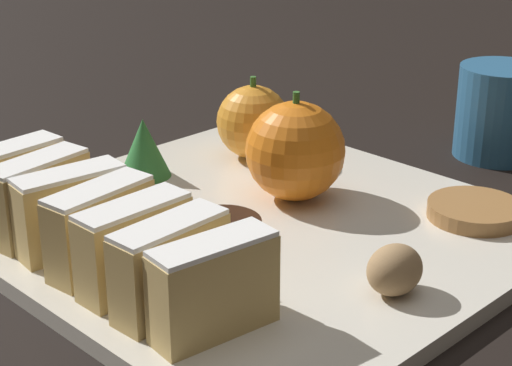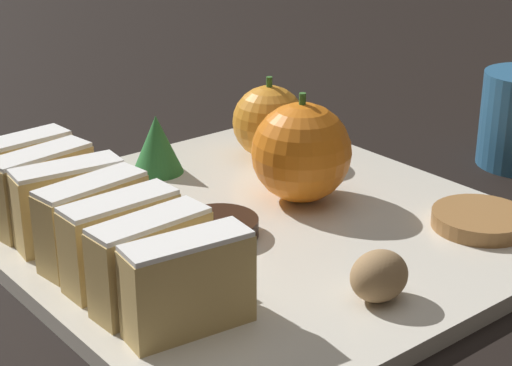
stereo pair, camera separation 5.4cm
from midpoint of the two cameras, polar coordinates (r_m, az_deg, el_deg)
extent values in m
plane|color=black|center=(0.60, -2.56, -3.74)|extent=(6.00, 6.00, 0.00)
cube|color=silver|center=(0.60, -2.57, -3.22)|extent=(0.34, 0.35, 0.01)
cube|color=tan|center=(0.46, -6.19, -7.16)|extent=(0.07, 0.03, 0.05)
cube|color=white|center=(0.45, -6.34, -4.10)|extent=(0.07, 0.03, 0.00)
cube|color=tan|center=(0.49, -8.89, -5.75)|extent=(0.07, 0.03, 0.05)
cube|color=white|center=(0.47, -9.09, -2.81)|extent=(0.07, 0.03, 0.00)
cube|color=tan|center=(0.51, -11.11, -4.39)|extent=(0.07, 0.03, 0.05)
cube|color=white|center=(0.50, -11.34, -1.57)|extent=(0.07, 0.03, 0.00)
cube|color=tan|center=(0.54, -13.15, -3.17)|extent=(0.07, 0.03, 0.05)
cube|color=white|center=(0.53, -13.41, -0.47)|extent=(0.07, 0.03, 0.00)
cube|color=tan|center=(0.57, -14.88, -2.03)|extent=(0.07, 0.03, 0.05)
cube|color=white|center=(0.56, -15.15, 0.56)|extent=(0.07, 0.03, 0.00)
cube|color=tan|center=(0.60, -16.77, -1.10)|extent=(0.07, 0.03, 0.05)
cube|color=white|center=(0.59, -17.06, 1.38)|extent=(0.07, 0.03, 0.00)
cube|color=tan|center=(0.63, -18.19, -0.16)|extent=(0.07, 0.03, 0.05)
cube|color=white|center=(0.62, -18.49, 2.21)|extent=(0.07, 0.03, 0.00)
sphere|color=orange|center=(0.71, -2.36, 4.07)|extent=(0.06, 0.06, 0.06)
cylinder|color=#38702D|center=(0.70, -2.40, 6.67)|extent=(0.01, 0.01, 0.01)
sphere|color=orange|center=(0.63, 0.18, 2.11)|extent=(0.07, 0.07, 0.07)
cylinder|color=#38702D|center=(0.61, 0.18, 5.62)|extent=(0.01, 0.01, 0.01)
ellipsoid|color=#9E7A51|center=(0.51, 6.23, -5.84)|extent=(0.04, 0.03, 0.03)
cylinder|color=black|center=(0.58, -5.14, -3.00)|extent=(0.05, 0.05, 0.01)
cylinder|color=#A3703D|center=(0.62, 12.01, -1.87)|extent=(0.07, 0.07, 0.01)
cone|color=#2D7538|center=(0.68, -9.58, 2.35)|extent=(0.04, 0.04, 0.05)
cylinder|color=#2D6693|center=(0.77, 14.02, 4.60)|extent=(0.07, 0.07, 0.08)
camera|label=1|loc=(0.03, -92.63, -1.07)|focal=60.00mm
camera|label=2|loc=(0.03, 87.37, 1.07)|focal=60.00mm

